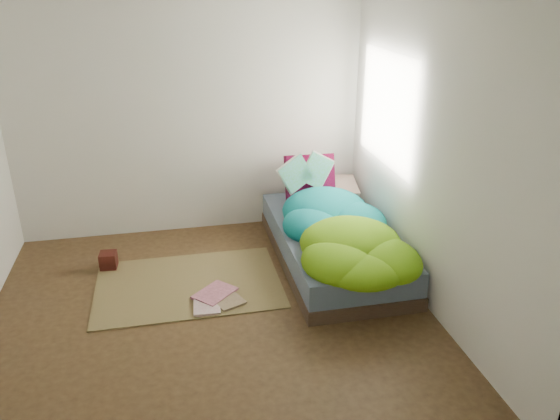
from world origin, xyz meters
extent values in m
cube|color=#3E2A18|center=(0.00, 0.00, 0.00)|extent=(3.50, 3.50, 0.00)
cube|color=silver|center=(0.00, 1.75, 1.30)|extent=(3.50, 0.04, 2.60)
cube|color=silver|center=(0.00, -1.75, 1.30)|extent=(3.50, 0.04, 2.60)
cube|color=silver|center=(1.75, 0.00, 1.30)|extent=(0.04, 3.50, 2.60)
cube|color=white|center=(1.74, 0.90, 1.40)|extent=(0.01, 1.00, 1.20)
cube|color=#3B2B20|center=(1.22, 0.72, 0.06)|extent=(1.00, 2.00, 0.12)
cube|color=#4D5A7C|center=(1.22, 0.72, 0.23)|extent=(0.98, 1.96, 0.22)
cube|color=brown|center=(-0.15, 0.55, 0.01)|extent=(1.60, 1.10, 0.01)
cube|color=beige|center=(1.38, 1.50, 0.41)|extent=(0.69, 0.48, 0.15)
cube|color=#470425|center=(1.17, 1.42, 0.59)|extent=(0.50, 0.17, 0.50)
cube|color=#38100C|center=(-0.86, 1.01, 0.09)|extent=(0.16, 0.16, 0.15)
imported|color=silver|center=(-0.13, 0.17, 0.02)|extent=(0.24, 0.31, 0.02)
imported|color=pink|center=(-0.03, 0.40, 0.03)|extent=(0.42, 0.42, 0.03)
imported|color=#9E8868|center=(0.04, 0.17, 0.02)|extent=(0.33, 0.37, 0.02)
camera|label=1|loc=(-0.23, -3.68, 2.50)|focal=35.00mm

